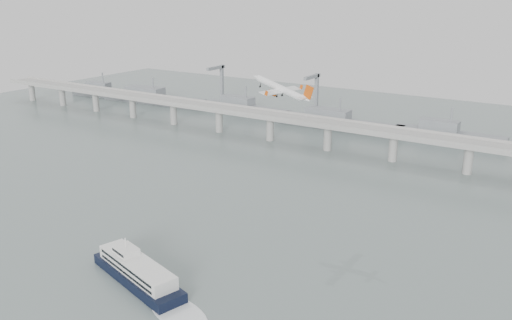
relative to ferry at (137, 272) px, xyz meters
The scene contains 5 objects.
ground 20.20m from the ferry, 50.35° to the left, with size 900.00×900.00×0.00m, color slate.
bridge 215.86m from the ferry, 86.96° to the left, with size 800.00×22.00×23.90m.
distant_fleet 314.53m from the ferry, 117.00° to the left, with size 453.00×60.90×40.00m.
ferry is the anchor object (origin of this frame).
airliner 107.76m from the ferry, 78.12° to the left, with size 35.21×31.72×12.33m.
Camera 1 is at (134.86, -154.64, 114.92)m, focal length 38.00 mm.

